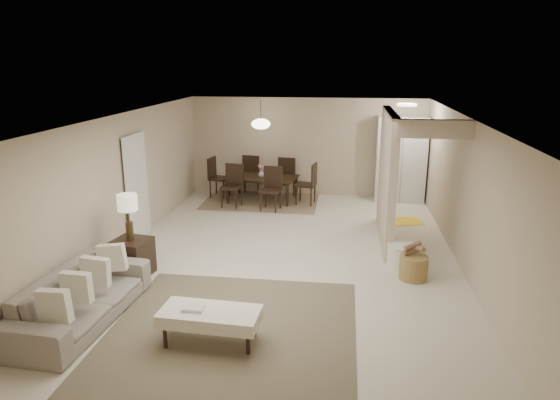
# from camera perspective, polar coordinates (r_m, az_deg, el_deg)

# --- Properties ---
(floor) EXTENTS (9.00, 9.00, 0.00)m
(floor) POSITION_cam_1_polar(r_m,az_deg,el_deg) (8.96, 0.65, -6.67)
(floor) COLOR beige
(floor) RESTS_ON ground
(ceiling) EXTENTS (9.00, 9.00, 0.00)m
(ceiling) POSITION_cam_1_polar(r_m,az_deg,el_deg) (8.34, 0.70, 9.43)
(ceiling) COLOR white
(ceiling) RESTS_ON back_wall
(back_wall) EXTENTS (6.00, 0.00, 6.00)m
(back_wall) POSITION_cam_1_polar(r_m,az_deg,el_deg) (12.95, 3.09, 6.08)
(back_wall) COLOR #C7B296
(back_wall) RESTS_ON floor
(left_wall) EXTENTS (0.00, 9.00, 9.00)m
(left_wall) POSITION_cam_1_polar(r_m,az_deg,el_deg) (9.40, -17.81, 1.64)
(left_wall) COLOR #C7B296
(left_wall) RESTS_ON floor
(right_wall) EXTENTS (0.00, 9.00, 9.00)m
(right_wall) POSITION_cam_1_polar(r_m,az_deg,el_deg) (8.74, 20.59, 0.36)
(right_wall) COLOR #C7B296
(right_wall) RESTS_ON floor
(partition) EXTENTS (0.15, 2.50, 2.50)m
(partition) POSITION_cam_1_polar(r_m,az_deg,el_deg) (9.76, 12.14, 2.55)
(partition) COLOR #C7B296
(partition) RESTS_ON floor
(doorway) EXTENTS (0.04, 0.90, 2.04)m
(doorway) POSITION_cam_1_polar(r_m,az_deg,el_deg) (9.97, -16.10, 1.20)
(doorway) COLOR black
(doorway) RESTS_ON floor
(pantry_cabinet) EXTENTS (1.20, 0.55, 2.10)m
(pantry_cabinet) POSITION_cam_1_polar(r_m,az_deg,el_deg) (12.67, 13.63, 4.53)
(pantry_cabinet) COLOR silver
(pantry_cabinet) RESTS_ON floor
(flush_light) EXTENTS (0.44, 0.44, 0.05)m
(flush_light) POSITION_cam_1_polar(r_m,az_deg,el_deg) (11.54, 14.30, 10.51)
(flush_light) COLOR white
(flush_light) RESTS_ON ceiling
(living_rug) EXTENTS (3.20, 3.20, 0.01)m
(living_rug) POSITION_cam_1_polar(r_m,az_deg,el_deg) (6.76, -5.50, -14.63)
(living_rug) COLOR brown
(living_rug) RESTS_ON floor
(sofa) EXTENTS (2.36, 1.04, 0.68)m
(sofa) POSITION_cam_1_polar(r_m,az_deg,el_deg) (7.32, -21.74, -10.35)
(sofa) COLOR gray
(sofa) RESTS_ON floor
(ottoman_bench) EXTENTS (1.27, 0.63, 0.44)m
(ottoman_bench) POSITION_cam_1_polar(r_m,az_deg,el_deg) (6.38, -8.00, -13.08)
(ottoman_bench) COLOR silver
(ottoman_bench) RESTS_ON living_rug
(side_table) EXTENTS (0.65, 0.65, 0.61)m
(side_table) POSITION_cam_1_polar(r_m,az_deg,el_deg) (8.53, -16.55, -6.32)
(side_table) COLOR black
(side_table) RESTS_ON floor
(table_lamp) EXTENTS (0.32, 0.32, 0.76)m
(table_lamp) POSITION_cam_1_polar(r_m,az_deg,el_deg) (8.26, -17.02, -0.72)
(table_lamp) COLOR #43331C
(table_lamp) RESTS_ON side_table
(round_pouf) EXTENTS (0.50, 0.50, 0.39)m
(round_pouf) POSITION_cam_1_polar(r_m,az_deg,el_deg) (8.80, 13.76, -6.21)
(round_pouf) COLOR silver
(round_pouf) RESTS_ON floor
(wicker_basket) EXTENTS (0.53, 0.53, 0.39)m
(wicker_basket) POSITION_cam_1_polar(r_m,az_deg,el_deg) (8.37, 15.01, -7.47)
(wicker_basket) COLOR olive
(wicker_basket) RESTS_ON floor
(dining_rug) EXTENTS (2.80, 2.10, 0.01)m
(dining_rug) POSITION_cam_1_polar(r_m,az_deg,el_deg) (12.57, -2.11, -0.01)
(dining_rug) COLOR #826E51
(dining_rug) RESTS_ON floor
(dining_table) EXTENTS (1.87, 1.24, 0.61)m
(dining_table) POSITION_cam_1_polar(r_m,az_deg,el_deg) (12.50, -2.12, 1.30)
(dining_table) COLOR black
(dining_table) RESTS_ON dining_rug
(dining_chairs) EXTENTS (2.77, 2.19, 1.02)m
(dining_chairs) POSITION_cam_1_polar(r_m,az_deg,el_deg) (12.45, -2.13, 2.22)
(dining_chairs) COLOR black
(dining_chairs) RESTS_ON dining_rug
(vase) EXTENTS (0.17, 0.17, 0.17)m
(vase) POSITION_cam_1_polar(r_m,az_deg,el_deg) (12.41, -2.14, 3.03)
(vase) COLOR silver
(vase) RESTS_ON dining_table
(yellow_mat) EXTENTS (1.05, 0.79, 0.01)m
(yellow_mat) POSITION_cam_1_polar(r_m,az_deg,el_deg) (11.22, 13.54, -2.41)
(yellow_mat) COLOR yellow
(yellow_mat) RESTS_ON floor
(pendant_light) EXTENTS (0.46, 0.46, 0.71)m
(pendant_light) POSITION_cam_1_polar(r_m,az_deg,el_deg) (12.19, -2.20, 8.68)
(pendant_light) COLOR #43331C
(pendant_light) RESTS_ON ceiling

